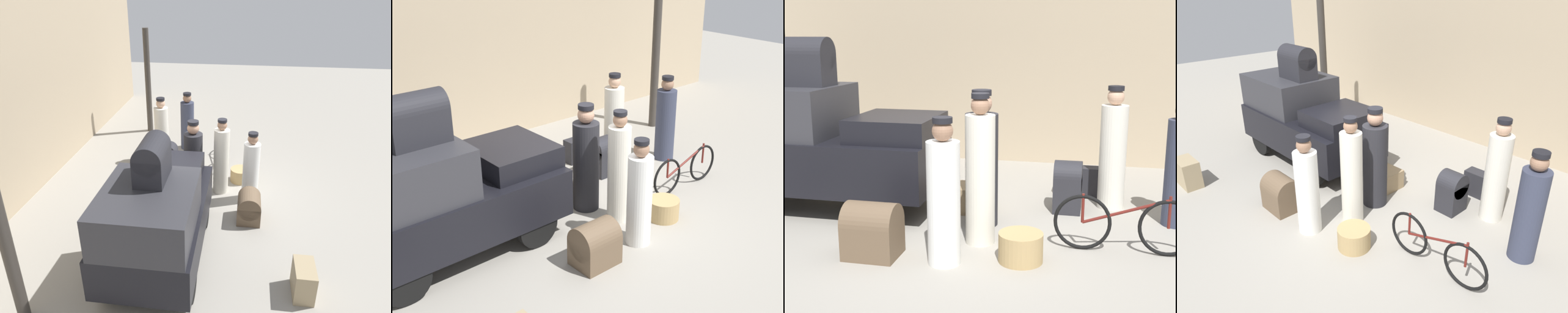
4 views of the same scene
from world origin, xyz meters
TOP-DOWN VIEW (x-y plane):
  - ground_plane at (0.00, 0.00)m, footprint 30.00×30.00m
  - station_building_facade at (0.00, 4.08)m, footprint 16.00×0.15m
  - canopy_pillar_right at (4.04, 2.26)m, footprint 0.19×0.19m
  - truck at (-2.27, 0.53)m, footprint 3.27×1.58m
  - bicycle at (2.05, -0.35)m, footprint 1.66×0.04m
  - wicker_basket at (0.91, -0.86)m, footprint 0.51×0.51m
  - conductor_in_dark_uniform at (0.21, 0.26)m, footprint 0.44×0.44m
  - porter_carrying_trunk at (0.33, -0.39)m, footprint 0.36×0.36m
  - porter_lifting_near_truck at (2.78, 0.79)m, footprint 0.39×0.39m
  - porter_with_bicycle at (1.92, 1.38)m, footprint 0.39×0.39m
  - porter_standing_middle at (0.07, -1.09)m, footprint 0.37×0.37m
  - suitcase_small_leather at (-0.07, 0.79)m, footprint 0.53×0.53m
  - trunk_barrel_dark at (-0.79, -1.08)m, footprint 0.61×0.49m
  - trunk_large_brown at (1.42, 1.85)m, footprint 0.63×0.26m
  - trunk_umber_medium at (1.30, 1.07)m, footprint 0.39×0.44m
  - trunk_on_truck_roof at (-2.46, 0.53)m, footprint 0.80×0.47m

SIDE VIEW (x-z plane):
  - ground_plane at x=0.00m, z-range 0.00..0.00m
  - wicker_basket at x=0.91m, z-range 0.00..0.34m
  - suitcase_small_leather at x=-0.07m, z-range 0.00..0.37m
  - trunk_large_brown at x=1.42m, z-range 0.00..0.48m
  - trunk_barrel_dark at x=-0.79m, z-range -0.01..0.64m
  - bicycle at x=2.05m, z-range -0.01..0.71m
  - trunk_umber_medium at x=1.30m, z-range 0.01..0.76m
  - porter_standing_middle at x=0.07m, z-range -0.07..1.59m
  - porter_lifting_near_truck at x=2.78m, z-range -0.08..1.64m
  - porter_with_bicycle at x=1.92m, z-range -0.07..1.72m
  - conductor_in_dark_uniform at x=0.21m, z-range -0.08..1.74m
  - porter_carrying_trunk at x=0.33m, z-range -0.07..1.78m
  - truck at x=-2.27m, z-range 0.06..1.85m
  - canopy_pillar_right at x=4.04m, z-range 0.00..3.32m
  - trunk_on_truck_roof at x=-2.46m, z-range 1.79..2.48m
  - station_building_facade at x=0.00m, z-range 0.00..4.50m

